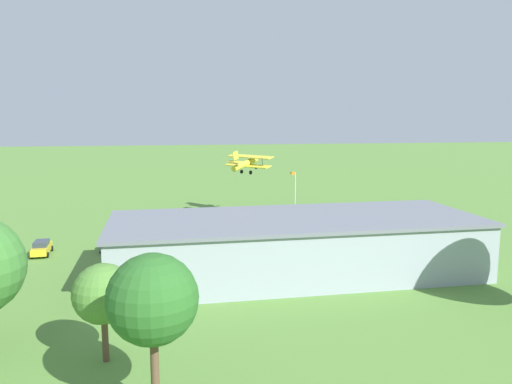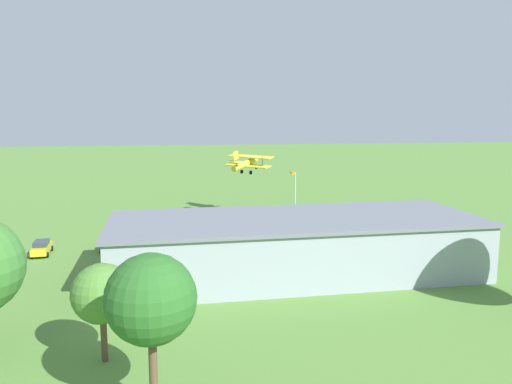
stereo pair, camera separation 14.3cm
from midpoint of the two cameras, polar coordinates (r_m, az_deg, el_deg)
ground_plane at (r=83.95m, az=-1.30°, el=-2.35°), size 400.00×400.00×0.00m
hangar at (r=51.57m, az=4.45°, el=-6.06°), size 37.60×15.21×5.90m
biplane at (r=80.14m, az=-1.17°, el=3.33°), size 7.43×7.95×3.89m
car_grey at (r=63.22m, az=-16.31°, el=-5.61°), size 2.29×4.21×1.60m
car_yellow at (r=63.73m, az=-23.34°, el=-5.85°), size 2.16×4.42×1.64m
person_walking_on_apron at (r=71.55m, az=12.04°, el=-3.83°), size 0.49×0.49×1.59m
person_beside_truck at (r=68.66m, az=-5.81°, el=-4.16°), size 0.47×0.47×1.69m
person_at_fence_line at (r=66.45m, az=-8.86°, el=-4.67°), size 0.53×0.53×1.68m
tree_by_windsock at (r=34.50m, az=-17.17°, el=-11.06°), size 3.96×3.96×6.64m
tree_behind_hangar_right at (r=27.56m, az=-11.87°, el=-11.95°), size 4.92×4.92×8.93m
windsock at (r=81.92m, az=4.07°, el=1.77°), size 1.23×1.42×7.12m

